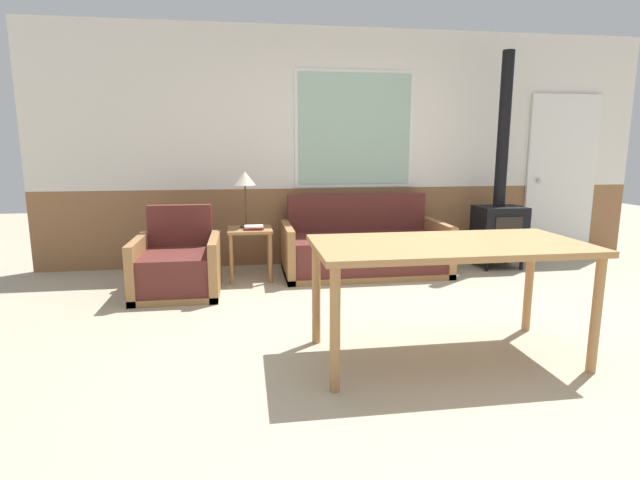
% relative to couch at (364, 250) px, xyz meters
% --- Properties ---
extents(ground_plane, '(16.00, 16.00, 0.00)m').
position_rel_couch_xyz_m(ground_plane, '(-0.03, -2.05, -0.25)').
color(ground_plane, '#B2A58C').
extents(wall_back, '(7.20, 0.09, 2.70)m').
position_rel_couch_xyz_m(wall_back, '(-0.03, 0.58, 1.11)').
color(wall_back, '#8E603D').
rests_on(wall_back, ground_plane).
extents(couch, '(1.77, 0.88, 0.84)m').
position_rel_couch_xyz_m(couch, '(0.00, 0.00, 0.00)').
color(couch, '#9E7042').
rests_on(couch, ground_plane).
extents(armchair, '(0.78, 0.81, 0.81)m').
position_rel_couch_xyz_m(armchair, '(-1.93, -0.49, -0.01)').
color(armchair, '#9E7042').
rests_on(armchair, ground_plane).
extents(side_table, '(0.45, 0.45, 0.54)m').
position_rel_couch_xyz_m(side_table, '(-1.24, -0.07, 0.18)').
color(side_table, '#9E7042').
rests_on(side_table, ground_plane).
extents(table_lamp, '(0.22, 0.22, 0.59)m').
position_rel_couch_xyz_m(table_lamp, '(-1.28, 0.01, 0.77)').
color(table_lamp, '#4C3823').
rests_on(table_lamp, side_table).
extents(book_stack, '(0.21, 0.16, 0.04)m').
position_rel_couch_xyz_m(book_stack, '(-1.20, -0.15, 0.31)').
color(book_stack, '#B22823').
rests_on(book_stack, side_table).
extents(dining_table, '(1.73, 0.85, 0.77)m').
position_rel_couch_xyz_m(dining_table, '(-0.00, -2.27, 0.44)').
color(dining_table, '#B27F4C').
rests_on(dining_table, ground_plane).
extents(wood_stove, '(0.52, 0.42, 2.41)m').
position_rel_couch_xyz_m(wood_stove, '(1.59, 0.03, 0.36)').
color(wood_stove, black).
rests_on(wood_stove, ground_plane).
extents(entry_door, '(0.92, 0.09, 2.01)m').
position_rel_couch_xyz_m(entry_door, '(2.65, 0.53, 0.75)').
color(entry_door, white).
rests_on(entry_door, ground_plane).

